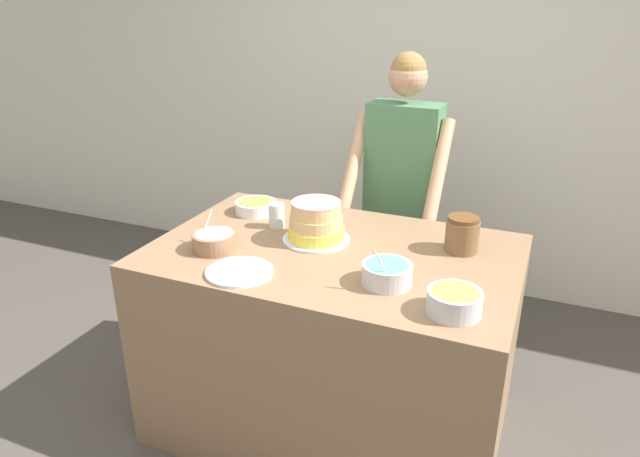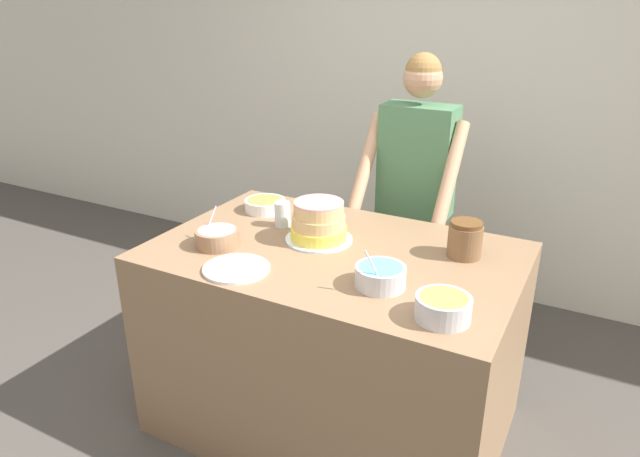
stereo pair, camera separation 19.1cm
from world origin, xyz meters
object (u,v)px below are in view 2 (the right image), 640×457
at_px(frosting_bowl_olive, 265,204).
at_px(drinking_glass, 282,214).
at_px(person_baker, 416,179).
at_px(stoneware_jar, 465,239).
at_px(frosting_bowl_yellow, 443,307).
at_px(frosting_bowl_pink, 217,237).
at_px(frosting_bowl_blue, 380,276).
at_px(ceramic_plate, 236,269).
at_px(cake, 319,223).

distance_m(frosting_bowl_olive, drinking_glass, 0.23).
distance_m(person_baker, stoneware_jar, 0.76).
xyz_separation_m(frosting_bowl_yellow, frosting_bowl_pink, (-1.02, 0.13, -0.00)).
height_order(frosting_bowl_olive, frosting_bowl_blue, frosting_bowl_blue).
bearing_deg(frosting_bowl_yellow, stoneware_jar, 97.53).
bearing_deg(frosting_bowl_pink, ceramic_plate, -36.42).
bearing_deg(frosting_bowl_pink, stoneware_jar, 22.33).
height_order(frosting_bowl_yellow, stoneware_jar, stoneware_jar).
relative_size(person_baker, ceramic_plate, 6.21).
bearing_deg(drinking_glass, stoneware_jar, 4.66).
bearing_deg(ceramic_plate, frosting_bowl_blue, 14.31).
bearing_deg(stoneware_jar, frosting_bowl_pink, -157.67).
bearing_deg(stoneware_jar, ceramic_plate, -143.90).
bearing_deg(drinking_glass, cake, -16.90).
relative_size(cake, drinking_glass, 2.55).
bearing_deg(person_baker, ceramic_plate, -104.90).
distance_m(drinking_glass, ceramic_plate, 0.48).
distance_m(cake, drinking_glass, 0.24).
distance_m(person_baker, drinking_glass, 0.80).
distance_m(frosting_bowl_yellow, ceramic_plate, 0.81).
bearing_deg(frosting_bowl_yellow, person_baker, 113.56).
distance_m(person_baker, frosting_bowl_yellow, 1.25).
bearing_deg(cake, stoneware_jar, 12.81).
relative_size(person_baker, stoneware_jar, 10.69).
height_order(person_baker, frosting_bowl_yellow, person_baker).
bearing_deg(stoneware_jar, person_baker, 124.44).
distance_m(frosting_bowl_blue, drinking_glass, 0.71).
bearing_deg(frosting_bowl_pink, drinking_glass, 68.85).
bearing_deg(cake, frosting_bowl_blue, -33.86).
bearing_deg(frosting_bowl_yellow, frosting_bowl_olive, 151.60).
height_order(cake, frosting_bowl_olive, cake).
height_order(frosting_bowl_yellow, drinking_glass, drinking_glass).
distance_m(cake, frosting_bowl_olive, 0.46).
relative_size(person_baker, frosting_bowl_blue, 8.68).
relative_size(cake, frosting_bowl_pink, 1.56).
bearing_deg(stoneware_jar, cake, -167.19).
height_order(frosting_bowl_yellow, ceramic_plate, frosting_bowl_yellow).
xyz_separation_m(cake, frosting_bowl_olive, (-0.41, 0.20, -0.05)).
distance_m(frosting_bowl_yellow, frosting_bowl_pink, 1.03).
relative_size(ceramic_plate, stoneware_jar, 1.72).
distance_m(person_baker, frosting_bowl_pink, 1.15).
bearing_deg(frosting_bowl_olive, stoneware_jar, -3.63).
height_order(frosting_bowl_olive, ceramic_plate, frosting_bowl_olive).
bearing_deg(drinking_glass, ceramic_plate, -80.28).
bearing_deg(ceramic_plate, drinking_glass, 99.72).
bearing_deg(cake, frosting_bowl_olive, 153.91).
distance_m(frosting_bowl_yellow, stoneware_jar, 0.52).
height_order(frosting_bowl_yellow, frosting_bowl_olive, frosting_bowl_yellow).
height_order(cake, stoneware_jar, cake).
height_order(cake, drinking_glass, cake).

